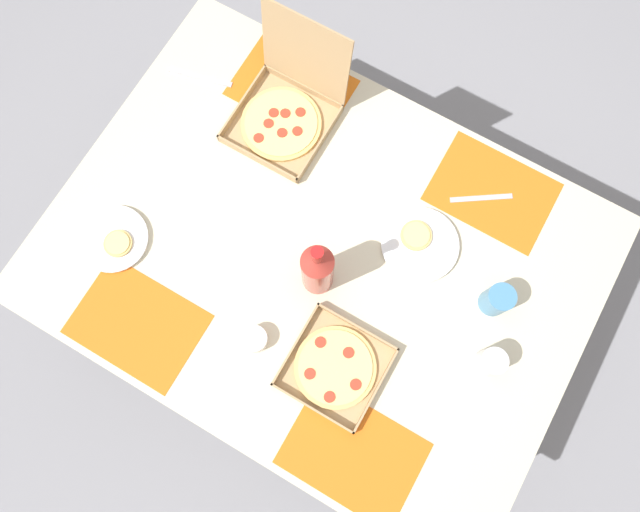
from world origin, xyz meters
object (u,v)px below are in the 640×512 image
at_px(pizza_box_corner_left, 335,367).
at_px(cup_dark, 490,362).
at_px(condiment_bowl, 255,339).
at_px(plate_near_right, 114,239).
at_px(plate_far_right, 419,244).
at_px(pizza_box_corner_right, 286,109).
at_px(soda_bottle, 317,269).
at_px(cup_clear_right, 497,300).

xyz_separation_m(pizza_box_corner_left, cup_dark, (0.36, 0.22, 0.04)).
bearing_deg(condiment_bowl, plate_near_right, 175.17).
distance_m(pizza_box_corner_left, plate_far_right, 0.44).
distance_m(pizza_box_corner_left, pizza_box_corner_right, 0.79).
bearing_deg(soda_bottle, cup_dark, 2.94).
relative_size(pizza_box_corner_left, soda_bottle, 0.81).
distance_m(pizza_box_corner_left, plate_near_right, 0.75).
bearing_deg(plate_near_right, plate_far_right, 29.03).
height_order(pizza_box_corner_right, plate_far_right, pizza_box_corner_right).
relative_size(pizza_box_corner_left, plate_far_right, 1.14).
xyz_separation_m(pizza_box_corner_left, soda_bottle, (-0.17, 0.20, 0.12)).
relative_size(pizza_box_corner_left, plate_near_right, 1.27).
distance_m(pizza_box_corner_left, soda_bottle, 0.29).
height_order(pizza_box_corner_right, condiment_bowl, pizza_box_corner_right).
bearing_deg(condiment_bowl, pizza_box_corner_left, 10.93).
height_order(plate_near_right, cup_dark, cup_dark).
distance_m(pizza_box_corner_right, cup_dark, 0.95).
height_order(plate_near_right, soda_bottle, soda_bottle).
bearing_deg(cup_dark, condiment_bowl, -155.81).
bearing_deg(condiment_bowl, soda_bottle, 74.66).
bearing_deg(condiment_bowl, pizza_box_corner_right, 113.23).
bearing_deg(pizza_box_corner_left, plate_near_right, -179.85).
height_order(soda_bottle, cup_dark, soda_bottle).
distance_m(pizza_box_corner_left, cup_clear_right, 0.49).
height_order(plate_far_right, soda_bottle, soda_bottle).
distance_m(cup_clear_right, cup_dark, 0.17).
relative_size(cup_dark, condiment_bowl, 1.29).
height_order(plate_far_right, cup_dark, cup_dark).
height_order(pizza_box_corner_left, cup_dark, cup_dark).
distance_m(pizza_box_corner_right, condiment_bowl, 0.70).
xyz_separation_m(plate_near_right, soda_bottle, (0.58, 0.20, 0.12)).
bearing_deg(cup_dark, plate_far_right, 146.51).
bearing_deg(pizza_box_corner_right, pizza_box_corner_left, -49.50).
xyz_separation_m(cup_clear_right, condiment_bowl, (-0.54, -0.43, -0.03)).
relative_size(pizza_box_corner_right, plate_near_right, 1.55).
bearing_deg(plate_near_right, cup_dark, 11.42).
bearing_deg(pizza_box_corner_right, soda_bottle, -49.69).
relative_size(plate_near_right, condiment_bowl, 2.77).
xyz_separation_m(pizza_box_corner_left, plate_far_right, (0.04, 0.44, -0.00)).
xyz_separation_m(plate_far_right, cup_clear_right, (0.26, -0.05, 0.04)).
bearing_deg(plate_near_right, condiment_bowl, -4.83).
xyz_separation_m(plate_far_right, cup_dark, (0.32, -0.21, 0.04)).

